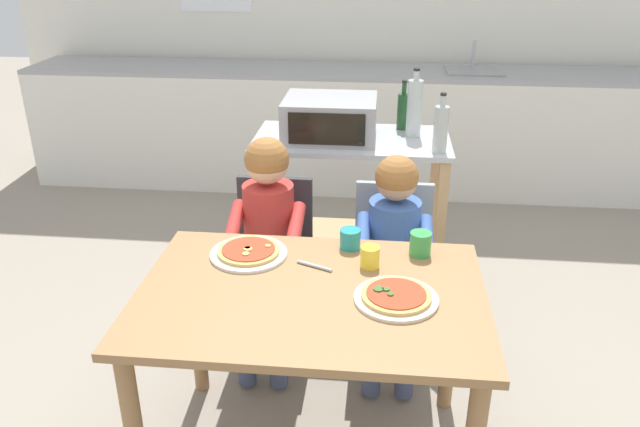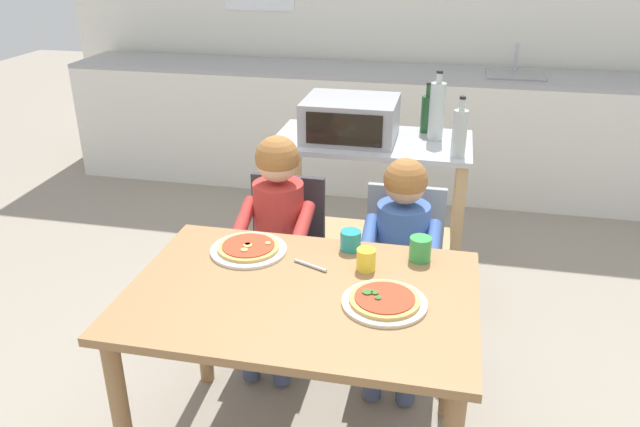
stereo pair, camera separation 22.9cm
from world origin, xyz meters
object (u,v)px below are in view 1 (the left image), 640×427
Objects in this scene: kitchen_island_cart at (351,193)px; drinking_cup_teal at (350,239)px; dining_chair_left at (273,254)px; bottle_clear_vinegar at (441,128)px; dining_chair_right at (392,262)px; toaster_oven at (330,118)px; bottle_slim_sauce at (403,110)px; bottle_brown_beer at (414,108)px; pizza_plate_white at (249,252)px; dining_table at (311,320)px; child_in_blue_striped_shirt at (394,244)px; serving_spoon at (314,266)px; child_in_red_shirt at (267,229)px; drinking_cup_green at (420,244)px; pizza_plate_cream at (396,297)px; drinking_cup_yellow at (370,257)px.

kitchen_island_cart is 12.65× the size of drinking_cup_teal.
bottle_clear_vinegar is at bearing 25.20° from dining_chair_left.
dining_chair_right reaches higher than drinking_cup_teal.
bottle_slim_sauce is at bearing 27.60° from toaster_oven.
bottle_brown_beer is 4.41× the size of drinking_cup_teal.
pizza_plate_white is (-0.54, -0.47, 0.26)m from dining_chair_right.
dining_table is (-0.32, -1.42, -0.36)m from bottle_slim_sauce.
child_in_blue_striped_shirt reaches higher than kitchen_island_cart.
bottle_clear_vinegar reaches higher than serving_spoon.
toaster_oven is 1.61× the size of bottle_clear_vinegar.
drinking_cup_green is (0.63, -0.29, 0.11)m from child_in_red_shirt.
child_in_red_shirt reaches higher than dining_table.
toaster_oven is 1.04m from drinking_cup_green.
child_in_blue_striped_shirt reaches higher than dining_table.
bottle_brown_beer is 0.29× the size of dining_table.
pizza_plate_white is (-0.21, -1.00, -0.23)m from toaster_oven.
drinking_cup_green is (-0.11, -0.76, -0.22)m from bottle_clear_vinegar.
toaster_oven is at bearing -170.67° from bottle_brown_beer.
drinking_cup_yellow is at bearing 113.13° from pizza_plate_cream.
toaster_oven is at bearing 71.56° from child_in_red_shirt.
toaster_oven is 1.32m from pizza_plate_cream.
drinking_cup_teal is at bearing -117.06° from bottle_clear_vinegar.
child_in_red_shirt reaches higher than dining_chair_right.
bottle_clear_vinegar is 3.58× the size of drinking_cup_yellow.
pizza_plate_white is at bearing 174.97° from drinking_cup_yellow.
bottle_clear_vinegar is 0.94m from drinking_cup_yellow.
bottle_slim_sauce is at bearing 112.85° from bottle_brown_beer.
dining_chair_left is at bearing 90.00° from child_in_red_shirt.
bottle_brown_beer reaches higher than bottle_clear_vinegar.
kitchen_island_cart reaches higher than pizza_plate_cream.
drinking_cup_green is at bearing 74.54° from pizza_plate_cream.
dining_chair_right is 0.76m from pizza_plate_white.
pizza_plate_cream is 1.98× the size of serving_spoon.
pizza_plate_cream is at bearing -93.77° from bottle_brown_beer.
drinking_cup_teal is 0.55× the size of serving_spoon.
toaster_oven is at bearing 99.90° from drinking_cup_teal.
pizza_plate_white is 3.20× the size of drinking_cup_green.
child_in_blue_striped_shirt is (0.33, -0.66, -0.35)m from toaster_oven.
child_in_red_shirt is at bearing 155.63° from drinking_cup_green.
child_in_blue_striped_shirt is at bearing 54.57° from serving_spoon.
drinking_cup_green is (0.63, 0.07, 0.03)m from pizza_plate_white.
bottle_brown_beer reaches higher than pizza_plate_white.
bottle_slim_sauce is 1.34m from pizza_plate_white.
bottle_brown_beer reaches higher than child_in_red_shirt.
dining_table is 0.77m from dining_chair_left.
pizza_plate_cream is at bearing -53.54° from dining_chair_left.
bottle_clear_vinegar reaches higher than pizza_plate_white.
dining_chair_left is (-0.74, -0.35, -0.51)m from bottle_clear_vinegar.
bottle_slim_sauce is 1.14m from drinking_cup_green.
dining_chair_left is 1.00× the size of dining_chair_right.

